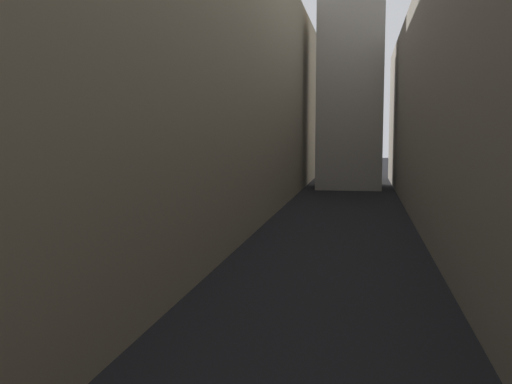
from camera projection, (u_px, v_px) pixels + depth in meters
The scene contains 2 objects.
ground_plane at pixel (332, 248), 33.72m from camera, with size 264.00×264.00×0.00m, color black.
building_block_left at pixel (151, 69), 36.73m from camera, with size 12.61×108.00×21.73m, color gray.
Camera 1 is at (1.68, 14.53, 6.71)m, focal length 40.25 mm.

